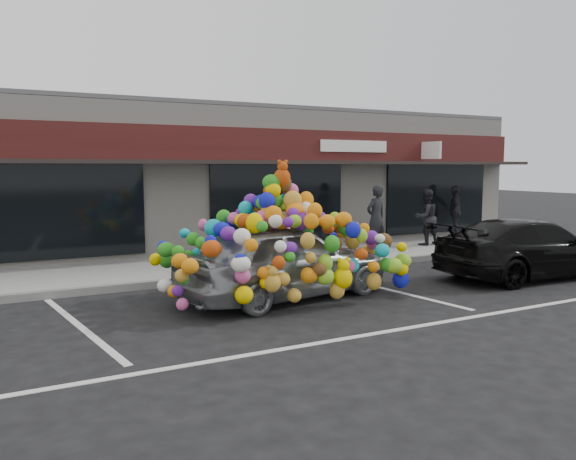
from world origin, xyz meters
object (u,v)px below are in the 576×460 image
pedestrian_a (376,218)px  pedestrian_c (455,212)px  toy_car (284,252)px  pedestrian_b (426,217)px  black_sedan (530,248)px

pedestrian_a → pedestrian_c: bearing=-175.7°
toy_car → pedestrian_b: toy_car is taller
black_sedan → pedestrian_b: bearing=-7.3°
pedestrian_b → pedestrian_c: (1.98, 0.81, 0.03)m
black_sedan → toy_car: bearing=85.6°
toy_car → pedestrian_b: size_ratio=2.86×
pedestrian_c → pedestrian_a: bearing=-33.4°
toy_car → pedestrian_c: toy_car is taller
toy_car → pedestrian_c: size_ratio=2.76×
toy_car → black_sedan: 5.96m
toy_car → pedestrian_b: bearing=-71.9°
pedestrian_c → toy_car: bearing=-19.1°
black_sedan → pedestrian_b: (0.83, 4.43, 0.33)m
pedestrian_b → pedestrian_c: pedestrian_c is taller
black_sedan → pedestrian_c: 5.95m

